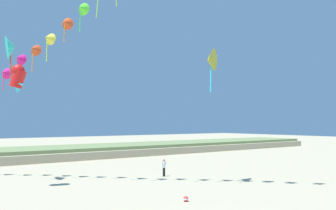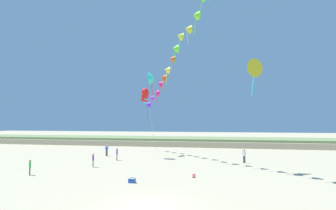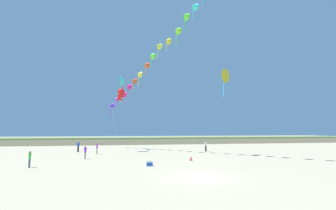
# 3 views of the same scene
# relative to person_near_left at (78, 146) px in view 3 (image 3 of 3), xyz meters

# --- Properties ---
(ground_plane) EXTENTS (240.00, 240.00, 0.00)m
(ground_plane) POSITION_rel_person_near_left_xyz_m (12.69, -21.74, -0.99)
(ground_plane) COLOR #C1B28E
(dune_ridge) EXTENTS (120.00, 12.80, 1.64)m
(dune_ridge) POSITION_rel_person_near_left_xyz_m (12.69, 21.98, -0.18)
(dune_ridge) COLOR tan
(dune_ridge) RESTS_ON ground
(person_near_left) EXTENTS (0.50, 0.47, 1.72)m
(person_near_left) POSITION_rel_person_near_left_xyz_m (0.00, 0.00, 0.00)
(person_near_left) COLOR black
(person_near_left) RESTS_ON ground
(person_near_right) EXTENTS (0.22, 0.57, 1.63)m
(person_near_right) POSITION_rel_person_near_left_xyz_m (3.34, -4.06, -0.05)
(person_near_right) COLOR #726656
(person_near_right) RESTS_ON ground
(person_mid_center) EXTENTS (0.44, 0.45, 1.58)m
(person_mid_center) POSITION_rel_person_near_left_xyz_m (2.68, -9.59, -0.08)
(person_mid_center) COLOR gray
(person_mid_center) RESTS_ON ground
(person_far_left) EXTENTS (0.42, 0.43, 1.50)m
(person_far_left) POSITION_rel_person_near_left_xyz_m (-1.25, -15.02, -0.12)
(person_far_left) COLOR #474C56
(person_far_left) RESTS_ON ground
(person_far_right) EXTENTS (0.60, 0.24, 1.73)m
(person_far_right) POSITION_rel_person_near_left_xyz_m (20.13, -2.86, 0.01)
(person_far_right) COLOR black
(person_far_right) RESTS_ON ground
(kite_banner_string) EXTENTS (17.79, 27.18, 26.05)m
(kite_banner_string) POSITION_rel_person_near_left_xyz_m (12.75, -5.01, 15.75)
(kite_banner_string) COLOR #552AEE
(large_kite_low_lead) EXTENTS (1.28, 2.23, 3.89)m
(large_kite_low_lead) POSITION_rel_person_near_left_xyz_m (6.62, 2.03, 11.15)
(large_kite_low_lead) COLOR #33E7D2
(large_kite_mid_trail) EXTENTS (2.04, 1.60, 3.89)m
(large_kite_mid_trail) POSITION_rel_person_near_left_xyz_m (20.65, -9.14, 9.92)
(large_kite_mid_trail) COLOR gold
(large_kite_high_solo) EXTENTS (1.68, 1.59, 2.37)m
(large_kite_high_solo) POSITION_rel_person_near_left_xyz_m (6.45, -1.36, 8.06)
(large_kite_high_solo) COLOR red
(beach_cooler) EXTENTS (0.58, 0.41, 0.46)m
(beach_cooler) POSITION_rel_person_near_left_xyz_m (9.65, -16.05, -0.78)
(beach_cooler) COLOR blue
(beach_cooler) RESTS_ON ground
(beach_ball) EXTENTS (0.36, 0.36, 0.36)m
(beach_ball) POSITION_rel_person_near_left_xyz_m (14.66, -12.90, -0.81)
(beach_ball) COLOR red
(beach_ball) RESTS_ON ground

